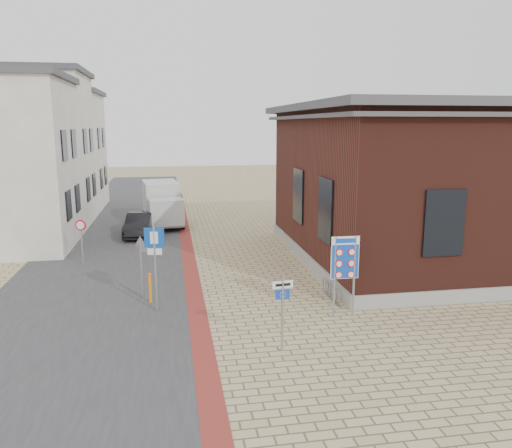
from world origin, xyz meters
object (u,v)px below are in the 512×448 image
object	(u,v)px
box_truck	(162,203)
parking_sign	(155,252)
sedan	(139,225)
border_sign	(345,260)
bollard	(150,288)
essen_sign	(283,303)

from	to	relation	value
box_truck	parking_sign	size ratio (longest dim) A/B	1.78
parking_sign	sedan	bearing A→B (deg)	104.62
sedan	border_sign	size ratio (longest dim) A/B	1.43
box_truck	bollard	world-z (taller)	box_truck
essen_sign	bollard	xyz separation A→B (m)	(-3.58, 4.30, -0.82)
sedan	border_sign	xyz separation A→B (m)	(6.92, -13.02, 1.25)
border_sign	bollard	bearing A→B (deg)	159.88
border_sign	parking_sign	size ratio (longest dim) A/B	0.91
border_sign	parking_sign	distance (m)	5.96
border_sign	essen_sign	world-z (taller)	border_sign
bollard	border_sign	bearing A→B (deg)	-20.99
parking_sign	bollard	bearing A→B (deg)	114.85
sedan	essen_sign	xyz separation A→B (m)	(4.51, -15.02, 0.73)
box_truck	essen_sign	xyz separation A→B (m)	(3.30, -17.88, 0.03)
bollard	box_truck	bearing A→B (deg)	88.81
sedan	parking_sign	size ratio (longest dim) A/B	1.31
essen_sign	sedan	bearing A→B (deg)	100.74
sedan	bollard	xyz separation A→B (m)	(0.93, -10.72, -0.09)
box_truck	border_sign	bearing A→B (deg)	-77.28
border_sign	essen_sign	bearing A→B (deg)	-139.48
sedan	essen_sign	bearing A→B (deg)	-68.40
parking_sign	border_sign	bearing A→B (deg)	-5.68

